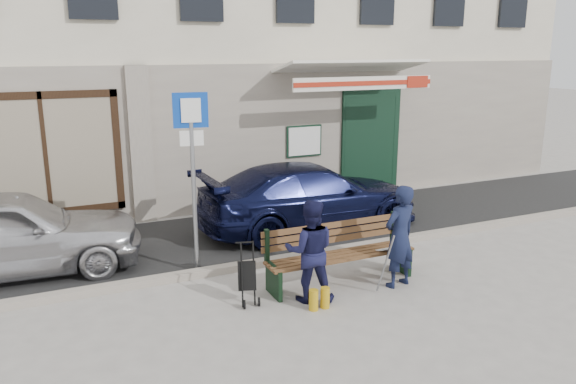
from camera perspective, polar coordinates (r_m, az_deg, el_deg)
ground at (r=8.23m, az=2.06°, el=-10.97°), size 80.00×80.00×0.00m
asphalt_lane at (r=10.89m, az=-5.24°, el=-4.52°), size 60.00×3.20×0.01m
curb at (r=9.46m, az=-2.01°, el=-7.09°), size 60.00×0.18×0.12m
car_silver at (r=9.93m, az=-26.66°, el=-3.75°), size 4.20×1.95×1.39m
car_navy at (r=11.20m, az=2.21°, el=-0.43°), size 4.62×2.02×1.32m
parking_sign at (r=8.79m, az=-9.69°, el=3.90°), size 0.53×0.12×2.88m
bench at (r=8.66m, az=5.09°, el=-6.41°), size 2.40×1.17×0.98m
man at (r=8.60m, az=11.27°, el=-4.45°), size 0.65×0.50×1.58m
woman at (r=7.98m, az=2.25°, el=-6.00°), size 0.89×0.80×1.49m
stroller at (r=8.04m, az=-4.17°, el=-8.62°), size 0.31×0.40×0.88m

